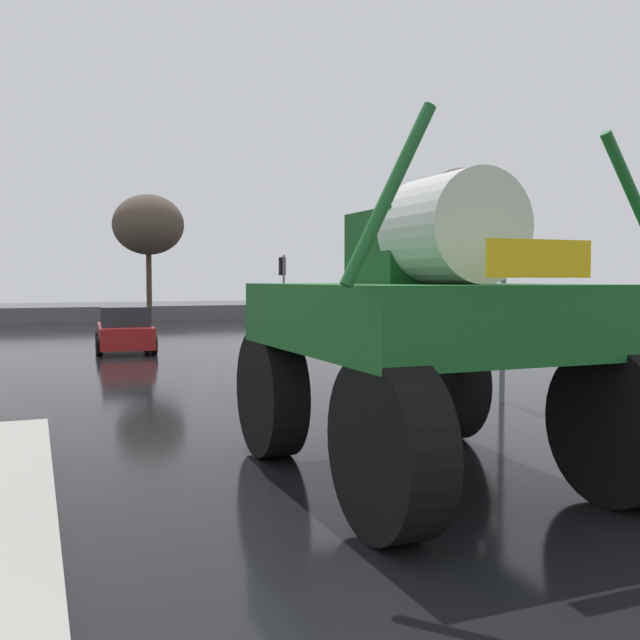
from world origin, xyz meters
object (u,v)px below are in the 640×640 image
object	(u,v)px
bare_tree_right	(462,204)
traffic_signal_near_right	(499,268)
sedan_ahead	(125,330)
bare_tree_far_center	(148,225)
oversize_sprayer	(425,330)
traffic_signal_far_left	(283,276)

from	to	relation	value
bare_tree_right	traffic_signal_near_right	bearing A→B (deg)	-118.72
sedan_ahead	bare_tree_far_center	bearing A→B (deg)	-9.15
oversize_sprayer	traffic_signal_near_right	distance (m)	6.04
oversize_sprayer	traffic_signal_near_right	world-z (taller)	oversize_sprayer
traffic_signal_near_right	traffic_signal_far_left	xyz separation A→B (m)	(2.28, 19.85, -0.06)
bare_tree_right	bare_tree_far_center	distance (m)	17.21
traffic_signal_far_left	bare_tree_right	distance (m)	12.03
oversize_sprayer	traffic_signal_far_left	world-z (taller)	oversize_sprayer
bare_tree_right	bare_tree_far_center	bearing A→B (deg)	117.08
sedan_ahead	bare_tree_right	distance (m)	12.04
bare_tree_right	oversize_sprayer	bearing A→B (deg)	-124.70
oversize_sprayer	sedan_ahead	distance (m)	17.42
sedan_ahead	traffic_signal_near_right	world-z (taller)	traffic_signal_near_right
traffic_signal_near_right	bare_tree_right	world-z (taller)	bare_tree_right
traffic_signal_far_left	bare_tree_right	size ratio (longest dim) A/B	0.59
oversize_sprayer	bare_tree_far_center	distance (m)	28.07
traffic_signal_near_right	sedan_ahead	bearing A→B (deg)	113.69
sedan_ahead	oversize_sprayer	bearing A→B (deg)	-171.23
sedan_ahead	bare_tree_right	xyz separation A→B (m)	(10.23, -4.78, 4.17)
sedan_ahead	bare_tree_right	size ratio (longest dim) A/B	0.69
oversize_sprayer	traffic_signal_far_left	distance (m)	25.00
bare_tree_right	bare_tree_far_center	world-z (taller)	bare_tree_far_center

